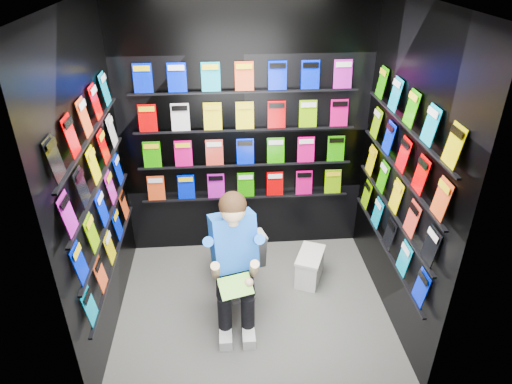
{
  "coord_description": "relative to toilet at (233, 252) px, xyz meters",
  "views": [
    {
      "loc": [
        -0.22,
        -3.1,
        2.96
      ],
      "look_at": [
        0.04,
        0.15,
        1.12
      ],
      "focal_mm": 32.0,
      "sensor_mm": 36.0,
      "label": 1
    }
  ],
  "objects": [
    {
      "name": "wall_right",
      "position": [
        1.36,
        -0.36,
        0.93
      ],
      "size": [
        0.04,
        2.0,
        2.6
      ],
      "primitive_type": "cube",
      "color": "black",
      "rests_on": "floor"
    },
    {
      "name": "floor",
      "position": [
        0.16,
        -0.36,
        -0.37
      ],
      "size": [
        2.4,
        2.4,
        0.0
      ],
      "primitive_type": "plane",
      "color": "#595A57",
      "rests_on": "ground"
    },
    {
      "name": "longbox_lid",
      "position": [
        0.74,
        -0.02,
        -0.07
      ],
      "size": [
        0.36,
        0.45,
        0.03
      ],
      "primitive_type": "cube",
      "rotation": [
        0.0,
        0.0,
        -0.4
      ],
      "color": "silver",
      "rests_on": "longbox"
    },
    {
      "name": "wall_front",
      "position": [
        0.16,
        -1.36,
        0.93
      ],
      "size": [
        2.4,
        0.04,
        2.6
      ],
      "primitive_type": "cube",
      "color": "black",
      "rests_on": "floor"
    },
    {
      "name": "wall_left",
      "position": [
        -1.04,
        -0.36,
        0.93
      ],
      "size": [
        0.04,
        2.0,
        2.6
      ],
      "primitive_type": "cube",
      "color": "black",
      "rests_on": "floor"
    },
    {
      "name": "comics_back",
      "position": [
        0.16,
        0.61,
        0.94
      ],
      "size": [
        2.1,
        0.06,
        1.37
      ],
      "primitive_type": null,
      "color": "red",
      "rests_on": "wall_back"
    },
    {
      "name": "reader",
      "position": [
        0.0,
        -0.38,
        0.39
      ],
      "size": [
        0.67,
        0.83,
        1.34
      ],
      "primitive_type": null,
      "rotation": [
        0.0,
        0.0,
        0.27
      ],
      "color": "blue",
      "rests_on": "toilet"
    },
    {
      "name": "toilet",
      "position": [
        0.0,
        0.0,
        0.0
      ],
      "size": [
        0.6,
        0.83,
        0.73
      ],
      "primitive_type": "imported",
      "rotation": [
        0.0,
        0.0,
        3.41
      ],
      "color": "white",
      "rests_on": "floor"
    },
    {
      "name": "comics_right",
      "position": [
        1.33,
        -0.36,
        0.94
      ],
      "size": [
        0.06,
        1.7,
        1.37
      ],
      "primitive_type": null,
      "color": "red",
      "rests_on": "wall_right"
    },
    {
      "name": "comics_left",
      "position": [
        -1.01,
        -0.36,
        0.94
      ],
      "size": [
        0.06,
        1.7,
        1.37
      ],
      "primitive_type": null,
      "color": "red",
      "rests_on": "wall_left"
    },
    {
      "name": "held_comic",
      "position": [
        0.0,
        -0.73,
        0.21
      ],
      "size": [
        0.29,
        0.22,
        0.11
      ],
      "primitive_type": "cube",
      "rotation": [
        -0.96,
        0.0,
        0.27
      ],
      "color": "green",
      "rests_on": "reader"
    },
    {
      "name": "wall_back",
      "position": [
        0.16,
        0.64,
        0.93
      ],
      "size": [
        2.4,
        0.04,
        2.6
      ],
      "primitive_type": "cube",
      "color": "black",
      "rests_on": "floor"
    },
    {
      "name": "ceiling",
      "position": [
        0.16,
        -0.36,
        2.23
      ],
      "size": [
        2.4,
        2.4,
        0.0
      ],
      "primitive_type": "plane",
      "color": "white",
      "rests_on": "floor"
    },
    {
      "name": "longbox",
      "position": [
        0.74,
        -0.02,
        -0.23
      ],
      "size": [
        0.33,
        0.42,
        0.28
      ],
      "primitive_type": "cube",
      "rotation": [
        0.0,
        0.0,
        -0.4
      ],
      "color": "silver",
      "rests_on": "floor"
    }
  ]
}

